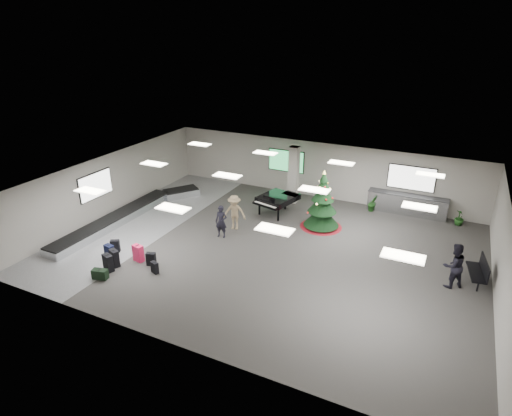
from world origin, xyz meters
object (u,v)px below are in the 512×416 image
at_px(pink_suitcase, 138,253).
at_px(potted_plant_right, 459,218).
at_px(grand_piano, 277,199).
at_px(service_counter, 407,204).
at_px(traveler_a, 221,222).
at_px(christmas_tree, 322,208).
at_px(traveler_bench, 454,266).
at_px(bench, 480,270).
at_px(baggage_carousel, 130,214).
at_px(potted_plant_left, 372,204).
at_px(traveler_b, 234,212).

distance_m(pink_suitcase, potted_plant_right, 15.50).
relative_size(pink_suitcase, grand_piano, 0.32).
xyz_separation_m(service_counter, traveler_a, (-7.45, -6.56, 0.24)).
relative_size(christmas_tree, traveler_bench, 1.63).
relative_size(christmas_tree, bench, 1.79).
xyz_separation_m(baggage_carousel, potted_plant_right, (15.41, 6.44, 0.18)).
relative_size(christmas_tree, grand_piano, 1.25).
relative_size(christmas_tree, traveler_a, 1.88).
distance_m(pink_suitcase, potted_plant_left, 12.37).
bearing_deg(traveler_b, service_counter, 23.96).
xyz_separation_m(service_counter, potted_plant_left, (-1.70, -0.42, -0.12)).
bearing_deg(potted_plant_right, service_counter, 173.43).
height_order(pink_suitcase, traveler_bench, traveler_bench).
relative_size(bench, potted_plant_right, 2.08).
bearing_deg(traveler_bench, bench, -179.08).
distance_m(service_counter, potted_plant_left, 1.76).
height_order(pink_suitcase, potted_plant_right, potted_plant_right).
height_order(grand_piano, potted_plant_right, grand_piano).
bearing_deg(potted_plant_left, traveler_bench, -54.70).
relative_size(traveler_a, traveler_b, 0.90).
xyz_separation_m(service_counter, grand_piano, (-6.18, -2.97, 0.29)).
height_order(grand_piano, bench, grand_piano).
xyz_separation_m(baggage_carousel, bench, (16.30, 1.07, 0.35)).
relative_size(service_counter, christmas_tree, 1.37).
relative_size(grand_piano, traveler_bench, 1.30).
distance_m(bench, traveler_a, 10.95).
distance_m(christmas_tree, traveler_b, 4.27).
xyz_separation_m(christmas_tree, grand_piano, (-2.62, 0.50, -0.18)).
xyz_separation_m(pink_suitcase, traveler_a, (2.04, 3.47, 0.42)).
relative_size(baggage_carousel, christmas_tree, 3.29).
bearing_deg(service_counter, grand_piano, -154.30).
height_order(baggage_carousel, traveler_b, traveler_b).
height_order(christmas_tree, bench, christmas_tree).
xyz_separation_m(pink_suitcase, potted_plant_right, (12.06, 9.74, 0.03)).
bearing_deg(potted_plant_left, potted_plant_right, 1.60).
xyz_separation_m(bench, traveler_b, (-10.76, 0.13, 0.31)).
height_order(baggage_carousel, service_counter, service_counter).
xyz_separation_m(traveler_b, traveler_bench, (9.81, -0.84, 0.03)).
bearing_deg(christmas_tree, service_counter, 44.31).
relative_size(bench, traveler_a, 1.05).
bearing_deg(traveler_b, bench, -13.86).
distance_m(bench, traveler_bench, 1.23).
xyz_separation_m(baggage_carousel, traveler_a, (5.39, 0.18, 0.57)).
xyz_separation_m(bench, traveler_a, (-10.91, -0.90, 0.22)).
xyz_separation_m(bench, traveler_bench, (-0.95, -0.71, 0.34)).
bearing_deg(service_counter, traveler_bench, -68.48).
relative_size(pink_suitcase, potted_plant_right, 0.94).
bearing_deg(traveler_b, grand_piano, 53.09).
bearing_deg(bench, grand_piano, 155.31).
relative_size(baggage_carousel, pink_suitcase, 12.99).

